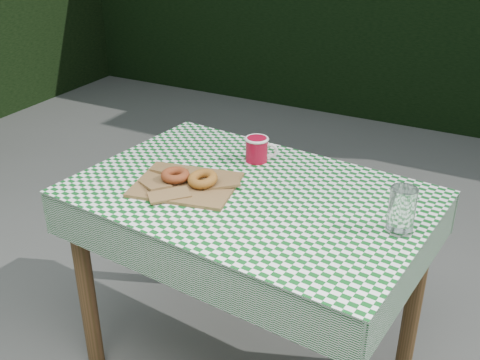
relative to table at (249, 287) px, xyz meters
name	(u,v)px	position (x,y,z in m)	size (l,w,h in m)	color
table	(249,287)	(0.00, 0.00, 0.00)	(1.10, 0.73, 0.75)	#51391B
tablecloth	(250,192)	(0.00, 0.00, 0.38)	(1.12, 0.75, 0.01)	#0B4A17
paper_bag	(186,184)	(-0.20, -0.06, 0.39)	(0.32, 0.26, 0.02)	olive
bagel_front	(175,175)	(-0.24, -0.07, 0.41)	(0.09, 0.09, 0.03)	brown
bagel_back	(203,179)	(-0.15, -0.05, 0.41)	(0.10, 0.10, 0.03)	#955B1F
coffee_mug	(257,149)	(-0.09, 0.22, 0.43)	(0.16, 0.16, 0.09)	maroon
drinking_glass	(402,210)	(0.48, -0.02, 0.45)	(0.08, 0.08, 0.14)	white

